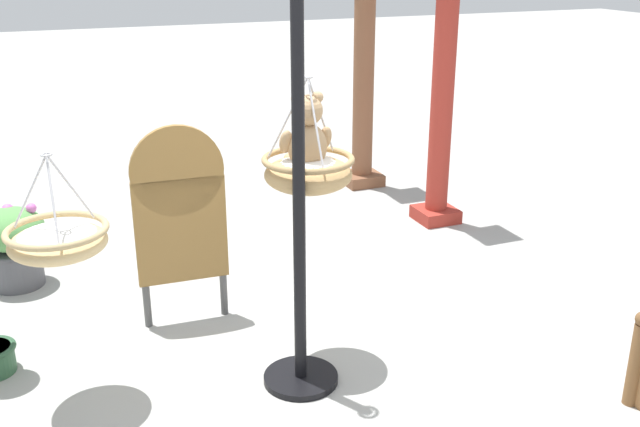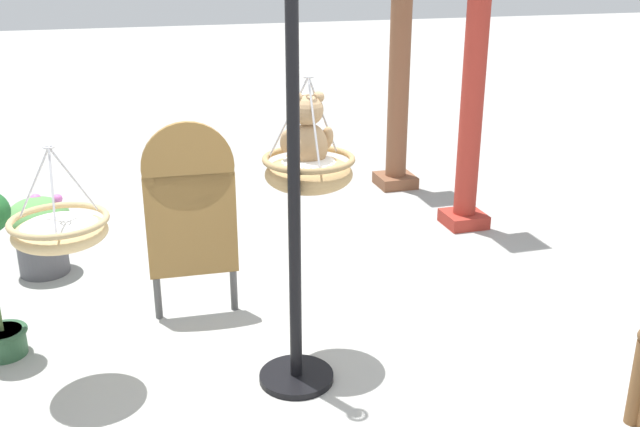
# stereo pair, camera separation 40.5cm
# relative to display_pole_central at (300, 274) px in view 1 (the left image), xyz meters

# --- Properties ---
(ground_plane) EXTENTS (40.00, 40.00, 0.00)m
(ground_plane) POSITION_rel_display_pole_central_xyz_m (0.24, 0.17, -0.69)
(ground_plane) COLOR #9E9E99
(display_pole_central) EXTENTS (0.44, 0.44, 2.29)m
(display_pole_central) POSITION_rel_display_pole_central_xyz_m (0.00, 0.00, 0.00)
(display_pole_central) COLOR black
(display_pole_central) RESTS_ON ground
(hanging_basket_with_teddy) EXTENTS (0.53, 0.53, 0.66)m
(hanging_basket_with_teddy) POSITION_rel_display_pole_central_xyz_m (0.15, 0.25, 0.51)
(hanging_basket_with_teddy) COLOR tan
(teddy_bear) EXTENTS (0.31, 0.27, 0.45)m
(teddy_bear) POSITION_rel_display_pole_central_xyz_m (0.15, 0.27, 0.71)
(teddy_bear) COLOR tan
(hanging_basket_left_high) EXTENTS (0.54, 0.54, 0.57)m
(hanging_basket_left_high) POSITION_rel_display_pole_central_xyz_m (-1.23, 0.31, 0.28)
(hanging_basket_left_high) COLOR tan
(greenhouse_pillar_left) EXTENTS (0.38, 0.38, 2.78)m
(greenhouse_pillar_left) POSITION_rel_display_pole_central_xyz_m (2.10, 2.03, 0.65)
(greenhouse_pillar_left) COLOR #9E2D23
(greenhouse_pillar_left) RESTS_ON ground
(greenhouse_pillar_right) EXTENTS (0.41, 0.41, 2.90)m
(greenhouse_pillar_right) POSITION_rel_display_pole_central_xyz_m (1.93, 3.29, 0.71)
(greenhouse_pillar_right) COLOR brown
(greenhouse_pillar_right) RESTS_ON ground
(potted_plant_flowering_red) EXTENTS (0.48, 0.48, 0.64)m
(potted_plant_flowering_red) POSITION_rel_display_pole_central_xyz_m (-1.53, 2.01, -0.35)
(potted_plant_flowering_red) COLOR #4C4C51
(potted_plant_flowering_red) RESTS_ON ground
(display_sign_board) EXTENTS (0.60, 0.07, 1.37)m
(display_sign_board) POSITION_rel_display_pole_central_xyz_m (-0.46, 1.00, 0.12)
(display_sign_board) COLOR olive
(display_sign_board) RESTS_ON ground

